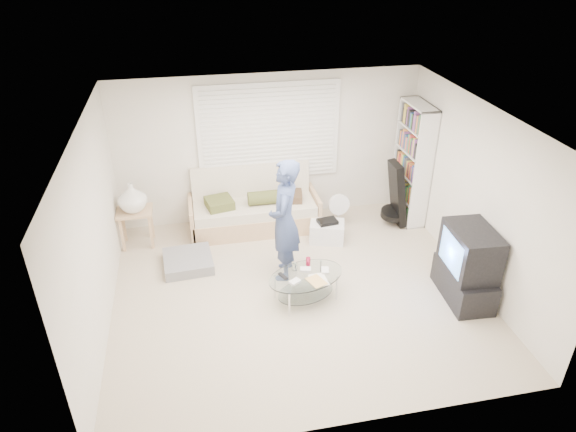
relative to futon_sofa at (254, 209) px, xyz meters
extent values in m
plane|color=#C5B399|center=(0.33, -1.87, -0.34)|extent=(5.00, 5.00, 0.00)
cube|color=silver|center=(0.33, 0.38, 0.91)|extent=(5.00, 0.02, 2.50)
cube|color=silver|center=(0.33, -4.12, 0.91)|extent=(5.00, 0.02, 2.50)
cube|color=silver|center=(-2.17, -1.87, 0.91)|extent=(0.02, 4.50, 2.50)
cube|color=silver|center=(2.83, -1.87, 0.91)|extent=(0.02, 4.50, 2.50)
cube|color=white|center=(0.33, -1.87, 2.16)|extent=(5.00, 4.50, 0.02)
cube|color=white|center=(0.33, 0.35, 1.21)|extent=(2.32, 0.06, 1.62)
cube|color=black|center=(0.33, 0.33, 1.21)|extent=(2.20, 0.01, 1.50)
cube|color=silver|center=(0.33, 0.31, 1.21)|extent=(2.16, 0.04, 1.50)
cube|color=silver|center=(0.33, 0.33, 1.21)|extent=(2.32, 0.08, 1.62)
cube|color=tan|center=(0.00, -0.04, -0.18)|extent=(2.06, 0.82, 0.33)
cube|color=beige|center=(0.00, -0.06, 0.07)|extent=(1.97, 0.76, 0.16)
cube|color=beige|center=(0.00, 0.28, 0.38)|extent=(1.97, 0.23, 0.63)
cube|color=tan|center=(-1.03, -0.04, -0.05)|extent=(0.06, 0.82, 0.58)
cube|color=tan|center=(1.03, -0.04, -0.05)|extent=(0.06, 0.82, 0.58)
cube|color=#475226|center=(-0.57, -0.09, 0.23)|extent=(0.49, 0.49, 0.14)
cylinder|color=#475226|center=(0.15, -0.12, 0.27)|extent=(0.51, 0.23, 0.23)
cube|color=#423121|center=(0.62, -0.06, 0.22)|extent=(0.43, 0.43, 0.12)
cube|color=slate|center=(-1.14, -0.94, -0.26)|extent=(0.75, 0.75, 0.16)
cube|color=tan|center=(-1.89, -0.18, 0.26)|extent=(0.54, 0.43, 0.04)
cube|color=tan|center=(-2.10, -0.34, -0.05)|extent=(0.04, 0.04, 0.59)
cube|color=tan|center=(-1.67, -0.34, -0.05)|extent=(0.04, 0.04, 0.59)
cube|color=tan|center=(-2.10, -0.01, -0.05)|extent=(0.04, 0.04, 0.59)
cube|color=tan|center=(-1.67, -0.01, -0.05)|extent=(0.04, 0.04, 0.59)
imported|color=white|center=(-1.89, -0.18, 0.51)|extent=(0.44, 0.44, 0.46)
cube|color=white|center=(2.66, -0.18, 0.68)|extent=(0.32, 0.86, 2.03)
cube|color=black|center=(2.36, -0.38, 0.25)|extent=(0.31, 0.40, 1.12)
cylinder|color=black|center=(2.31, -0.38, -0.13)|extent=(0.40, 0.42, 0.17)
cylinder|color=white|center=(1.39, -0.23, -0.33)|extent=(0.24, 0.24, 0.03)
cylinder|color=white|center=(1.39, -0.23, -0.17)|extent=(0.03, 0.03, 0.31)
cylinder|color=white|center=(1.39, -0.23, 0.08)|extent=(0.36, 0.13, 0.36)
cylinder|color=white|center=(1.39, -0.23, 0.08)|extent=(0.10, 0.06, 0.09)
cube|color=white|center=(1.09, -0.65, -0.18)|extent=(0.63, 0.52, 0.32)
cube|color=black|center=(1.09, -0.65, 0.01)|extent=(0.33, 0.26, 0.05)
cube|color=black|center=(2.53, -2.43, -0.12)|extent=(0.58, 1.00, 0.43)
cube|color=black|center=(2.53, -2.43, 0.41)|extent=(0.59, 0.84, 0.63)
cube|color=#609EE7|center=(2.27, -2.41, 0.41)|extent=(0.06, 0.63, 0.48)
ellipsoid|color=silver|center=(0.41, -2.05, 0.04)|extent=(1.20, 0.95, 0.02)
ellipsoid|color=silver|center=(0.41, -2.05, -0.22)|extent=(0.92, 0.72, 0.01)
cylinder|color=silver|center=(0.12, -2.36, -0.16)|extent=(0.03, 0.03, 0.37)
cylinder|color=silver|center=(0.82, -2.15, -0.16)|extent=(0.03, 0.03, 0.37)
cylinder|color=silver|center=(0.00, -1.96, -0.16)|extent=(0.03, 0.03, 0.37)
cylinder|color=silver|center=(0.70, -1.75, -0.16)|extent=(0.03, 0.03, 0.37)
cube|color=white|center=(0.23, -2.19, 0.07)|extent=(0.17, 0.16, 0.04)
cube|color=white|center=(0.43, -1.95, 0.07)|extent=(0.16, 0.13, 0.04)
cube|color=white|center=(0.68, -2.02, 0.07)|extent=(0.13, 0.16, 0.04)
cylinder|color=silver|center=(0.29, -1.91, 0.11)|extent=(0.06, 0.06, 0.11)
cylinder|color=#D32250|center=(0.50, -1.83, 0.11)|extent=(0.06, 0.06, 0.12)
cube|color=black|center=(0.10, -2.03, 0.06)|extent=(0.11, 0.17, 0.02)
cube|color=white|center=(0.55, -2.19, 0.06)|extent=(0.23, 0.30, 0.01)
cube|color=tan|center=(0.51, -2.22, 0.06)|extent=(0.27, 0.31, 0.01)
imported|color=navy|center=(0.24, -1.43, 0.56)|extent=(0.60, 0.75, 1.80)
camera|label=1|loc=(-0.92, -7.46, 4.11)|focal=32.00mm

